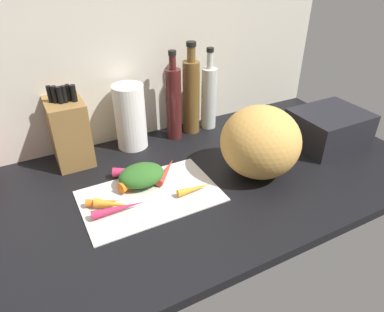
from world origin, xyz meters
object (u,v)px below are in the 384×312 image
Objects in this scene: carrot_2 at (195,188)px; carrot_3 at (119,209)px; cutting_board at (150,195)px; bottle_2 at (209,97)px; dish_rack at (328,128)px; carrot_4 at (166,171)px; knife_block at (69,131)px; bottle_0 at (174,103)px; carrot_0 at (137,171)px; winter_squash at (260,142)px; paper_towel_roll at (130,117)px; carrot_1 at (113,204)px; carrot_5 at (104,202)px; carrot_6 at (137,179)px; bottle_1 at (191,95)px.

carrot_3 reaches higher than carrot_2.
carrot_2 is (12.85, -5.09, 1.53)cm from cutting_board.
bottle_2 reaches higher than dish_rack.
knife_block reaches higher than carrot_4.
bottle_2 is (16.50, 1.71, -1.24)cm from bottle_0.
carrot_4 is at bearing 107.42° from carrot_2.
carrot_0 is at bearing 127.69° from carrot_2.
winter_squash reaches higher than dish_rack.
dish_rack is (83.68, 2.96, 4.37)cm from carrot_3.
knife_block is at bearing -178.99° from paper_towel_roll.
carrot_1 is 49.91cm from winter_squash.
bottle_2 is at bearing 39.81° from cutting_board.
winter_squash is 0.79× the size of bottle_2.
carrot_5 is 31.77cm from knife_block.
carrot_2 is at bearing -72.58° from carrot_4.
bottle_2 is at bearing 30.34° from carrot_5.
carrot_2 is at bearing -178.64° from winter_squash.
cutting_board is at bearing -100.50° from paper_towel_roll.
carrot_1 is 0.32× the size of bottle_2.
winter_squash is (47.88, -1.06, 9.66)cm from carrot_3.
bottle_2 is at bearing 32.16° from carrot_6.
carrot_1 is 38.93cm from paper_towel_roll.
bottle_0 is (23.00, 19.79, 12.20)cm from carrot_0.
carrot_0 is 46.29cm from bottle_2.
carrot_5 is at bearing -144.99° from carrot_0.
carrot_1 reaches higher than cutting_board.
winter_squash is (48.86, -3.60, 9.53)cm from carrot_1.
carrot_3 is at bearing -139.40° from bottle_1.
bottle_1 is (22.57, 25.20, 13.41)cm from carrot_4.
carrot_3 is 0.58× the size of dish_rack.
bottle_1 is at bearing 40.60° from carrot_3.
carrot_1 is at bearing -142.08° from bottle_1.
carrot_3 is 40.74cm from paper_towel_roll.
carrot_0 is 0.46× the size of bottle_0.
carrot_5 is 0.79× the size of carrot_6.
carrot_2 is 0.80× the size of carrot_4.
carrot_4 is at bearing 22.40° from carrot_1.
knife_block is 39.18cm from bottle_0.
winter_squash is (38.66, -11.55, 9.19)cm from carrot_6.
carrot_2 is 47.87cm from bottle_2.
dish_rack reaches higher than carrot_4.
carrot_2 is 0.48× the size of paper_towel_roll.
carrot_2 is at bearing -105.69° from bottle_0.
carrot_3 is at bearing -177.98° from dish_rack.
carrot_1 reaches higher than carrot_3.
knife_block is at bearing 94.06° from carrot_5.
carrot_5 is 0.36× the size of knife_block.
carrot_3 is at bearing -131.31° from carrot_6.
carrot_1 is 0.29× the size of bottle_1.
cutting_board is at bearing 173.03° from winter_squash.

